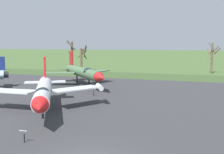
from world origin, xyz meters
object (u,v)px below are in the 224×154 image
info_placard_front_left (24,135)px  jet_fighter_rear_left (83,72)px  jet_fighter_front_left (43,91)px  info_placard_rear_left (94,91)px

info_placard_front_left → jet_fighter_rear_left: jet_fighter_rear_left is taller
jet_fighter_front_left → info_placard_front_left: size_ratio=15.27×
jet_fighter_front_left → info_placard_rear_left: (1.69, 9.50, -1.55)m
info_placard_front_left → info_placard_rear_left: (-1.94, 17.73, 0.06)m
info_placard_front_left → info_placard_rear_left: info_placard_rear_left is taller
jet_fighter_front_left → jet_fighter_rear_left: 17.37m
jet_fighter_front_left → info_placard_rear_left: bearing=79.9°
jet_fighter_front_left → info_placard_rear_left: size_ratio=13.75×
jet_fighter_front_left → info_placard_front_left: bearing=-66.2°
info_placard_front_left → jet_fighter_rear_left: size_ratio=0.07×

